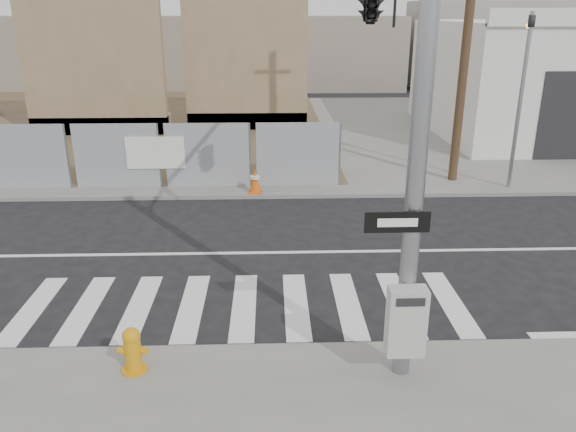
{
  "coord_description": "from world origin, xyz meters",
  "views": [
    {
      "loc": [
        0.53,
        -12.02,
        5.31
      ],
      "look_at": [
        0.88,
        -1.34,
        1.4
      ],
      "focal_mm": 35.0,
      "sensor_mm": 36.0,
      "label": 1
    }
  ],
  "objects_px": {
    "signal_pole": "(383,44)",
    "traffic_cone_d": "(255,181)",
    "fire_hydrant": "(133,350)",
    "traffic_cone_c": "(51,174)",
    "auto_shop": "(573,78)"
  },
  "relations": [
    {
      "from": "signal_pole",
      "to": "traffic_cone_d",
      "type": "height_order",
      "value": "signal_pole"
    },
    {
      "from": "fire_hydrant",
      "to": "traffic_cone_d",
      "type": "height_order",
      "value": "traffic_cone_d"
    },
    {
      "from": "traffic_cone_d",
      "to": "traffic_cone_c",
      "type": "bearing_deg",
      "value": 171.33
    },
    {
      "from": "auto_shop",
      "to": "traffic_cone_c",
      "type": "relative_size",
      "value": 15.91
    },
    {
      "from": "signal_pole",
      "to": "traffic_cone_d",
      "type": "relative_size",
      "value": 9.28
    },
    {
      "from": "auto_shop",
      "to": "traffic_cone_d",
      "type": "bearing_deg",
      "value": -148.04
    },
    {
      "from": "signal_pole",
      "to": "fire_hydrant",
      "type": "xyz_separation_m",
      "value": [
        -4.08,
        -2.63,
        -4.3
      ]
    },
    {
      "from": "signal_pole",
      "to": "traffic_cone_d",
      "type": "bearing_deg",
      "value": 111.03
    },
    {
      "from": "signal_pole",
      "to": "traffic_cone_d",
      "type": "xyz_separation_m",
      "value": [
        -2.43,
        6.32,
        -4.29
      ]
    },
    {
      "from": "traffic_cone_c",
      "to": "traffic_cone_d",
      "type": "bearing_deg",
      "value": -8.67
    },
    {
      "from": "signal_pole",
      "to": "auto_shop",
      "type": "distance_m",
      "value": 19.04
    },
    {
      "from": "fire_hydrant",
      "to": "signal_pole",
      "type": "bearing_deg",
      "value": 57.55
    },
    {
      "from": "auto_shop",
      "to": "fire_hydrant",
      "type": "bearing_deg",
      "value": -131.46
    },
    {
      "from": "traffic_cone_d",
      "to": "auto_shop",
      "type": "bearing_deg",
      "value": 31.96
    },
    {
      "from": "traffic_cone_c",
      "to": "fire_hydrant",
      "type": "bearing_deg",
      "value": -64.13
    }
  ]
}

